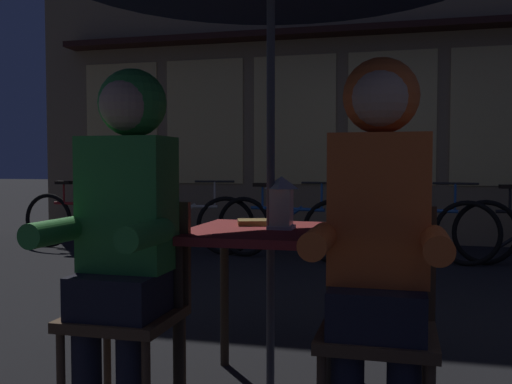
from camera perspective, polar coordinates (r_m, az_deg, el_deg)
cafe_table at (r=2.53m, az=1.45°, el=-5.97°), size 0.72×0.72×0.74m
lantern at (r=2.51m, az=2.54°, el=-0.93°), size 0.11×0.11×0.23m
chair_left at (r=2.38m, az=-12.16°, el=-10.28°), size 0.40×0.40×0.87m
chair_right at (r=2.14m, az=12.06°, el=-11.76°), size 0.40×0.40×0.87m
person_left_hooded at (r=2.27m, az=-12.90°, el=-1.77°), size 0.45×0.56×1.40m
person_right_hooded at (r=2.02m, az=12.10°, el=-2.32°), size 0.45×0.56×1.40m
shopfront_building at (r=8.10m, az=13.48°, el=17.52°), size 10.00×0.93×6.20m
bicycle_nearest at (r=7.18m, az=-16.66°, el=-2.69°), size 1.68×0.12×0.84m
bicycle_second at (r=6.48m, az=-7.57°, el=-3.18°), size 1.65×0.43×0.84m
bicycle_third at (r=6.12m, az=3.05°, el=-3.52°), size 1.66×0.38×0.84m
bicycle_fourth at (r=6.16m, az=15.48°, el=-3.58°), size 1.66×0.33×0.84m
book at (r=2.69m, az=0.33°, el=-3.01°), size 0.23×0.19×0.02m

